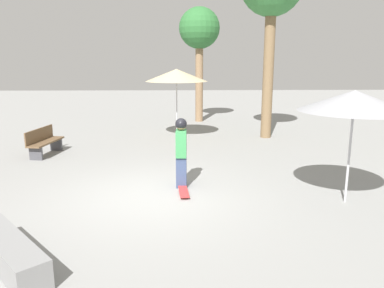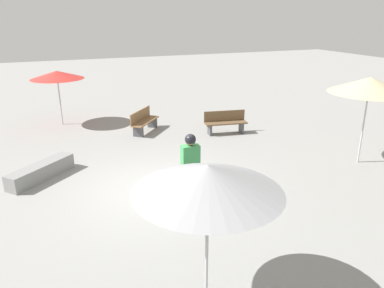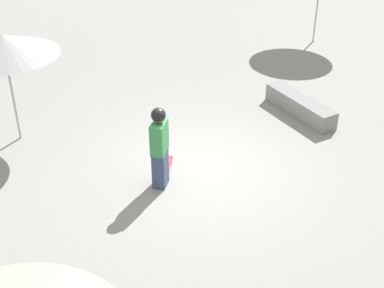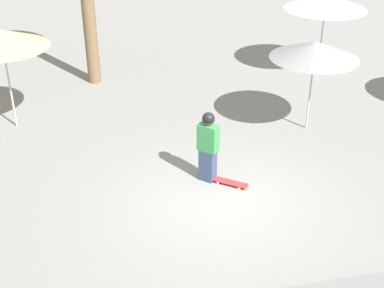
{
  "view_description": "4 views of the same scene",
  "coord_description": "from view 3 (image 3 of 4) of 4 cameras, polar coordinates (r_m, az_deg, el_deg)",
  "views": [
    {
      "loc": [
        -0.63,
        7.81,
        2.92
      ],
      "look_at": [
        -0.89,
        -0.98,
        0.95
      ],
      "focal_mm": 35.0,
      "sensor_mm": 36.0,
      "label": 1
    },
    {
      "loc": [
        -8.47,
        2.47,
        4.37
      ],
      "look_at": [
        -0.07,
        -0.91,
        1.17
      ],
      "focal_mm": 35.0,
      "sensor_mm": 36.0,
      "label": 2
    },
    {
      "loc": [
        1.6,
        -8.72,
        5.93
      ],
      "look_at": [
        -0.08,
        -0.36,
        0.8
      ],
      "focal_mm": 50.0,
      "sensor_mm": 36.0,
      "label": 3
    },
    {
      "loc": [
        8.27,
        3.92,
        6.46
      ],
      "look_at": [
        -0.57,
        -1.01,
        0.82
      ],
      "focal_mm": 50.0,
      "sensor_mm": 36.0,
      "label": 4
    }
  ],
  "objects": [
    {
      "name": "concrete_ledge",
      "position": [
        12.85,
        11.44,
        3.99
      ],
      "size": [
        1.71,
        1.84,
        0.43
      ],
      "rotation": [
        0.0,
        0.0,
        2.3
      ],
      "color": "gray",
      "rests_on": "ground_plane"
    },
    {
      "name": "skateboard",
      "position": [
        10.66,
        -2.88,
        -2.44
      ],
      "size": [
        0.26,
        0.81,
        0.07
      ],
      "rotation": [
        0.0,
        0.0,
        1.64
      ],
      "color": "red",
      "rests_on": "ground_plane"
    },
    {
      "name": "shade_umbrella_grey",
      "position": [
        11.44,
        -19.5,
        9.91
      ],
      "size": [
        2.21,
        2.21,
        2.35
      ],
      "color": "#B7B7BC",
      "rests_on": "ground_plane"
    },
    {
      "name": "skater_main",
      "position": [
        9.77,
        -3.49,
        -0.12
      ],
      "size": [
        0.27,
        0.44,
        1.64
      ],
      "rotation": [
        0.0,
        0.0,
        1.54
      ],
      "color": "#38476B",
      "rests_on": "ground_plane"
    },
    {
      "name": "ground_plane",
      "position": [
        10.66,
        0.79,
        -2.74
      ],
      "size": [
        60.0,
        60.0,
        0.0
      ],
      "primitive_type": "plane",
      "color": "gray"
    }
  ]
}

